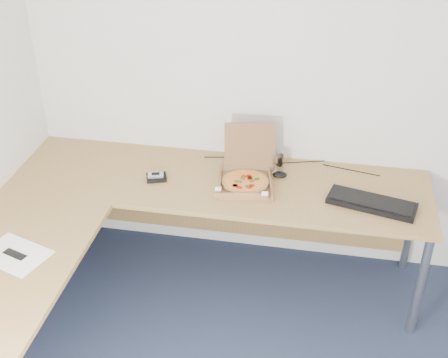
% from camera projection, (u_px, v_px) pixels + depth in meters
% --- Properties ---
extents(room_shell, '(3.50, 3.50, 2.50)m').
position_uv_depth(room_shell, '(285.00, 279.00, 2.04)').
color(room_shell, silver).
rests_on(room_shell, ground).
extents(desk, '(2.50, 2.20, 0.73)m').
position_uv_depth(desk, '(147.00, 220.00, 3.27)').
color(desk, '#AB8146').
rests_on(desk, ground).
extents(pizza_box, '(0.31, 0.36, 0.31)m').
position_uv_depth(pizza_box, '(246.00, 178.00, 3.51)').
color(pizza_box, '#95663F').
rests_on(pizza_box, desk).
extents(drinking_glass, '(0.07, 0.07, 0.12)m').
position_uv_depth(drinking_glass, '(278.00, 163.00, 3.62)').
color(drinking_glass, silver).
rests_on(drinking_glass, desk).
extents(keyboard, '(0.52, 0.28, 0.03)m').
position_uv_depth(keyboard, '(372.00, 203.00, 3.33)').
color(keyboard, black).
rests_on(keyboard, desk).
extents(mouse, '(0.10, 0.08, 0.03)m').
position_uv_depth(mouse, '(280.00, 174.00, 3.59)').
color(mouse, black).
rests_on(mouse, desk).
extents(wallet, '(0.14, 0.13, 0.02)m').
position_uv_depth(wallet, '(156.00, 177.00, 3.57)').
color(wallet, black).
rests_on(wallet, desk).
extents(phone, '(0.10, 0.07, 0.02)m').
position_uv_depth(phone, '(156.00, 175.00, 3.56)').
color(phone, '#B2B5BA').
rests_on(phone, wallet).
extents(paper_sheet, '(0.39, 0.33, 0.00)m').
position_uv_depth(paper_sheet, '(15.00, 254.00, 2.97)').
color(paper_sheet, white).
rests_on(paper_sheet, desk).
extents(dome_speaker, '(0.09, 0.09, 0.07)m').
position_uv_depth(dome_speaker, '(273.00, 157.00, 3.73)').
color(dome_speaker, black).
rests_on(dome_speaker, desk).
extents(cable_bundle, '(0.53, 0.11, 0.01)m').
position_uv_depth(cable_bundle, '(287.00, 163.00, 3.73)').
color(cable_bundle, black).
rests_on(cable_bundle, desk).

